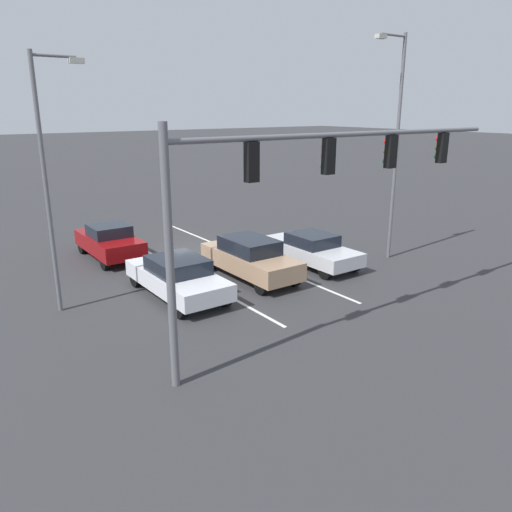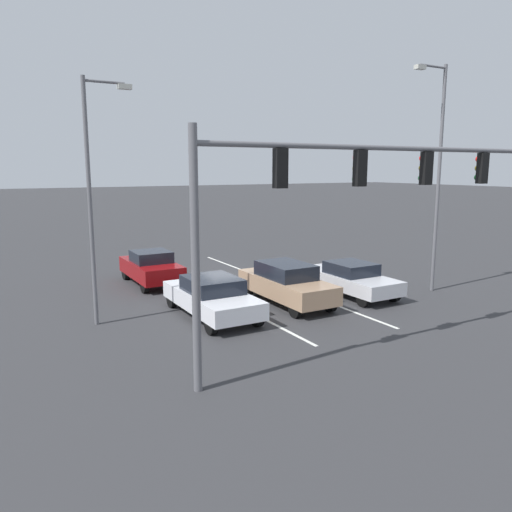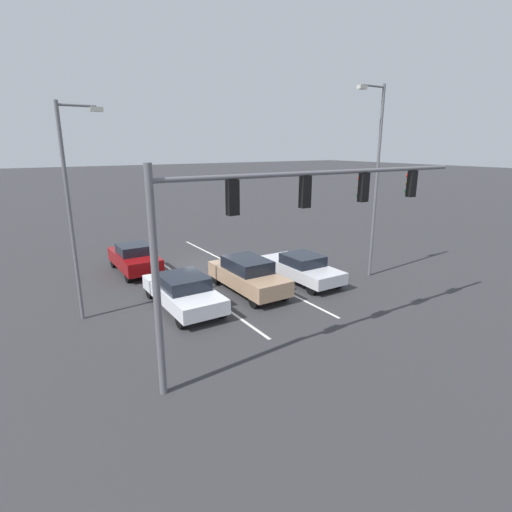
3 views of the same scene
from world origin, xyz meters
name	(u,v)px [view 2 (image 2 of 3)]	position (x,y,z in m)	size (l,w,h in m)	color
ground_plane	(228,280)	(0.00, 0.00, 0.00)	(240.00, 240.00, 0.00)	#333335
lane_stripe_left_divider	(276,283)	(-1.65, 1.60, 0.01)	(0.12, 15.21, 0.01)	silver
lane_stripe_center_divider	(210,291)	(1.65, 1.60, 0.01)	(0.12, 15.21, 0.01)	silver
car_silver_leftlane_front	(349,278)	(-3.19, 4.85, 0.70)	(1.81, 4.70, 1.36)	silver
car_white_rightlane_front	(212,296)	(3.07, 4.92, 0.74)	(1.92, 4.73, 1.43)	silver
car_tan_midlane_front	(286,283)	(-0.16, 4.73, 0.81)	(1.76, 4.67, 1.58)	tan
car_maroon_rightlane_second	(151,267)	(3.38, -1.00, 0.78)	(1.80, 4.17, 1.52)	maroon
traffic_signal_gantry	(342,187)	(1.68, 10.19, 4.70)	(11.67, 0.37, 6.14)	slate
street_lamp_right_shoulder	(94,187)	(6.68, 3.84, 4.57)	(1.58, 0.24, 8.01)	slate
street_lamp_left_shoulder	(437,167)	(-6.57, 6.09, 5.22)	(1.72, 0.24, 9.25)	slate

